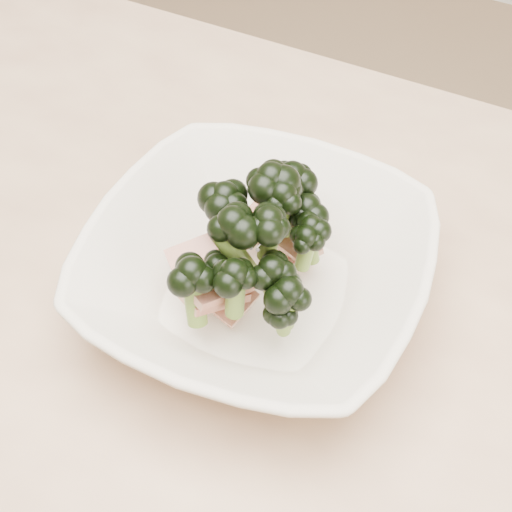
# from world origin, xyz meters

# --- Properties ---
(dining_table) EXTENTS (1.20, 0.80, 0.75)m
(dining_table) POSITION_xyz_m (0.00, 0.00, 0.65)
(dining_table) COLOR tan
(dining_table) RESTS_ON ground
(broccoli_dish) EXTENTS (0.29, 0.29, 0.12)m
(broccoli_dish) POSITION_xyz_m (0.05, 0.06, 0.79)
(broccoli_dish) COLOR beige
(broccoli_dish) RESTS_ON dining_table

